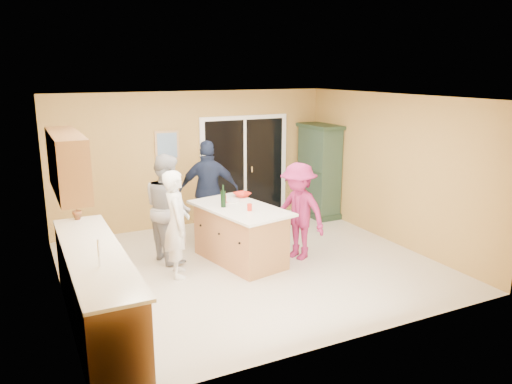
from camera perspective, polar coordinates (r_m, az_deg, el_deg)
name	(u,v)px	position (r m, az deg, el deg)	size (l,w,h in m)	color
floor	(250,265)	(7.91, -0.66, -8.39)	(5.50, 5.50, 0.00)	beige
ceiling	(250,97)	(7.34, -0.72, 10.77)	(5.50, 5.00, 0.10)	white
wall_back	(195,159)	(9.79, -7.01, 3.77)	(5.50, 0.10, 2.60)	#EBBF61
wall_front	(350,232)	(5.45, 10.72, -4.50)	(5.50, 0.10, 2.60)	#EBBF61
wall_left	(55,206)	(6.84, -21.99, -1.51)	(0.10, 5.00, 2.60)	#EBBF61
wall_right	(392,169)	(9.02, 15.30, 2.53)	(0.10, 5.00, 2.60)	#EBBF61
left_cabinet_run	(98,295)	(6.15, -17.61, -11.13)	(0.65, 3.05, 1.24)	#B27345
upper_cabinets	(67,163)	(6.54, -20.77, 3.10)	(0.35, 1.60, 0.75)	#B27345
sliding_door	(245,167)	(10.19, -1.31, 2.84)	(1.90, 0.07, 2.10)	white
framed_picture	(167,146)	(9.56, -10.14, 5.24)	(0.46, 0.04, 0.56)	tan
kitchen_island	(240,236)	(7.95, -1.84, -5.03)	(1.25, 1.86, 0.90)	#B27345
green_hutch	(319,172)	(10.42, 7.22, 2.30)	(0.55, 1.04, 1.91)	#203422
woman_white	(177,224)	(7.38, -9.05, -3.63)	(0.58, 0.38, 1.60)	white
woman_grey	(168,208)	(8.03, -10.06, -1.76)	(0.84, 0.65, 1.73)	#A0A0A3
woman_navy	(209,191)	(8.83, -5.41, 0.08)	(1.06, 0.44, 1.80)	#192238
woman_magenta	(298,211)	(8.01, 4.86, -2.21)	(1.01, 0.58, 1.57)	#881D50
serving_bowl	(242,195)	(8.43, -1.60, -0.31)	(0.28, 0.28, 0.07)	red
tulip_vase	(76,205)	(7.41, -19.91, -1.38)	(0.23, 0.15, 0.43)	#B4121B
tumbler_near	(224,199)	(8.04, -3.70, -0.85)	(0.08, 0.08, 0.12)	red
tumbler_far	(250,207)	(7.59, -0.75, -1.76)	(0.08, 0.08, 0.11)	red
wine_bottle	(223,198)	(7.79, -3.76, -0.74)	(0.08, 0.08, 0.35)	black
white_plate	(232,201)	(8.15, -2.75, -1.00)	(0.25, 0.25, 0.02)	white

